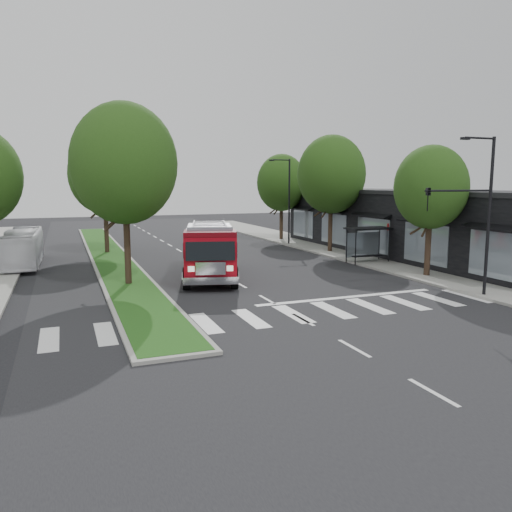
{
  "coord_description": "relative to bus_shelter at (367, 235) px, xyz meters",
  "views": [
    {
      "loc": [
        -9.3,
        -22.43,
        5.71
      ],
      "look_at": [
        0.49,
        2.79,
        1.8
      ],
      "focal_mm": 35.0,
      "sensor_mm": 36.0,
      "label": 1
    }
  ],
  "objects": [
    {
      "name": "ground",
      "position": [
        -11.2,
        -8.15,
        -2.04
      ],
      "size": [
        140.0,
        140.0,
        0.0
      ],
      "primitive_type": "plane",
      "color": "black",
      "rests_on": "ground"
    },
    {
      "name": "sidewalk_right",
      "position": [
        1.3,
        1.85,
        -1.96
      ],
      "size": [
        5.0,
        80.0,
        0.15
      ],
      "primitive_type": "cube",
      "color": "gray",
      "rests_on": "ground"
    },
    {
      "name": "median",
      "position": [
        -17.2,
        9.85,
        -1.96
      ],
      "size": [
        3.0,
        50.0,
        0.15
      ],
      "color": "gray",
      "rests_on": "ground"
    },
    {
      "name": "storefront_row",
      "position": [
        5.8,
        1.85,
        0.46
      ],
      "size": [
        8.0,
        30.0,
        5.0
      ],
      "primitive_type": "cube",
      "color": "black",
      "rests_on": "ground"
    },
    {
      "name": "bus_shelter",
      "position": [
        0.0,
        0.0,
        0.0
      ],
      "size": [
        3.2,
        1.6,
        2.61
      ],
      "color": "black",
      "rests_on": "ground"
    },
    {
      "name": "tree_right_near",
      "position": [
        0.3,
        -6.15,
        3.47
      ],
      "size": [
        4.4,
        4.4,
        8.05
      ],
      "color": "black",
      "rests_on": "ground"
    },
    {
      "name": "tree_right_mid",
      "position": [
        0.3,
        5.85,
        4.45
      ],
      "size": [
        5.6,
        5.6,
        9.72
      ],
      "color": "black",
      "rests_on": "ground"
    },
    {
      "name": "tree_right_far",
      "position": [
        0.3,
        15.85,
        3.8
      ],
      "size": [
        5.0,
        5.0,
        8.73
      ],
      "color": "black",
      "rests_on": "ground"
    },
    {
      "name": "tree_median_near",
      "position": [
        -17.2,
        -2.15,
        4.77
      ],
      "size": [
        5.8,
        5.8,
        10.16
      ],
      "color": "black",
      "rests_on": "ground"
    },
    {
      "name": "tree_median_far",
      "position": [
        -17.2,
        11.85,
        4.45
      ],
      "size": [
        5.6,
        5.6,
        9.72
      ],
      "color": "black",
      "rests_on": "ground"
    },
    {
      "name": "streetlight_right_near",
      "position": [
        -1.59,
        -11.65,
        2.63
      ],
      "size": [
        4.08,
        0.22,
        8.0
      ],
      "color": "black",
      "rests_on": "ground"
    },
    {
      "name": "streetlight_right_far",
      "position": [
        -0.85,
        11.85,
        2.44
      ],
      "size": [
        2.11,
        0.2,
        8.0
      ],
      "color": "black",
      "rests_on": "ground"
    },
    {
      "name": "fire_engine",
      "position": [
        -12.12,
        -1.11,
        -0.42
      ],
      "size": [
        5.37,
        10.15,
        3.38
      ],
      "rotation": [
        0.0,
        0.0,
        -0.27
      ],
      "color": "#5D050C",
      "rests_on": "ground"
    },
    {
      "name": "city_bus",
      "position": [
        -23.2,
        7.71,
        -0.75
      ],
      "size": [
        2.34,
        9.29,
        2.58
      ],
      "primitive_type": "imported",
      "rotation": [
        0.0,
        0.0,
        -0.02
      ],
      "color": "silver",
      "rests_on": "ground"
    }
  ]
}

